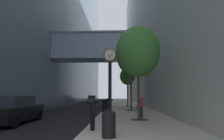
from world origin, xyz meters
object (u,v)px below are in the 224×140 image
Objects in this scene: street_tree_near at (138,52)px; trash_bin at (109,123)px; bollard_fifth at (108,104)px; car_black_near at (14,110)px; pedestrian_walking at (141,105)px; street_clock at (110,79)px; car_grey_mid at (93,99)px; street_tree_mid_near at (131,59)px; street_tree_mid_far at (127,76)px; bollard_nearest at (93,116)px; bollard_sixth at (109,103)px; bollard_third at (103,107)px; bollard_fourth at (106,105)px.

trash_bin is at bearing -108.88° from street_tree_near.
car_black_near reaches higher than bollard_fifth.
pedestrian_walking is at bearing 77.12° from street_tree_near.
street_clock is 0.77× the size of street_tree_near.
street_clock is at bearing -172.09° from street_tree_near.
pedestrian_walking is 0.37× the size of car_grey_mid.
street_tree_near is 5.83× the size of trash_bin.
car_black_near is (-7.61, -7.84, -4.64)m from street_tree_mid_near.
car_black_near is (-7.61, -14.79, -3.52)m from street_tree_mid_far.
trash_bin is 6.28m from pedestrian_walking.
street_tree_mid_far reaches higher than pedestrian_walking.
street_tree_mid_far is at bearing 90.00° from street_tree_mid_near.
street_tree_mid_near reaches higher than bollard_nearest.
car_black_near is at bearing -113.78° from bollard_sixth.
bollard_third is 0.28× the size of car_grey_mid.
street_clock is at bearing -147.58° from pedestrian_walking.
street_tree_near is 7.01m from street_tree_mid_near.
street_tree_near is at bearing 71.12° from trash_bin.
street_tree_near is at bearing 7.91° from street_clock.
street_tree_mid_near reaches higher than trash_bin.
trash_bin is (0.79, -15.68, -0.10)m from bollard_sixth.
street_tree_mid_far is (-0.00, 6.95, -1.12)m from street_tree_mid_near.
street_tree_near is 6.48m from trash_bin.
bollard_fourth is 0.75× the size of pedestrian_walking.
street_tree_near is (1.85, 0.26, 1.84)m from street_clock.
car_grey_mid is at bearing 100.17° from street_clock.
street_tree_mid_far reaches higher than bollard_third.
bollard_fourth is at bearing -90.00° from bollard_sixth.
car_black_near is 28.44m from car_grey_mid.
bollard_third is 25.74m from car_grey_mid.
car_black_near is (-5.14, -11.67, 0.03)m from bollard_sixth.
pedestrian_walking reaches higher than bollard_nearest.
street_tree_mid_far is at bearing -63.39° from car_grey_mid.
street_clock is 3.87× the size of bollard_fifth.
street_tree_mid_near is at bearing -21.26° from bollard_fifth.
car_black_near reaches higher than bollard_nearest.
car_grey_mid is (-6.83, 13.63, -3.55)m from street_tree_mid_far.
street_tree_mid_near is 22.19m from car_grey_mid.
street_tree_mid_near is 12.88m from trash_bin.
bollard_nearest is 5.74m from bollard_third.
street_clock is at bearing -86.77° from bollard_sixth.
bollard_nearest and bollard_fifth have the same top height.
car_grey_mid reaches higher than bollard_third.
bollard_sixth is 12.75m from car_black_near.
bollard_fifth is 1.00× the size of bollard_sixth.
pedestrian_walking is at bearing 32.42° from street_clock.
bollard_nearest is at bearing -90.00° from bollard_fifth.
bollard_fourth is (0.00, 8.61, 0.00)m from bollard_nearest.
car_grey_mid is at bearing 104.96° from pedestrian_walking.
street_clock is 1.00× the size of car_black_near.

